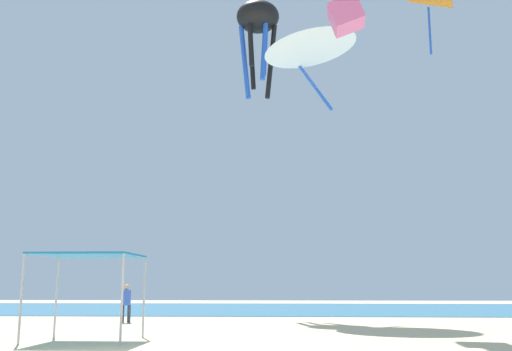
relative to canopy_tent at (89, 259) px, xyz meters
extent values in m
cube|color=teal|center=(2.32, 26.42, -2.45)|extent=(110.00, 24.06, 0.03)
cylinder|color=#B2B2B7|center=(-1.46, -1.30, -1.18)|extent=(0.07, 0.07, 2.56)
cylinder|color=#B2B2B7|center=(1.46, -1.30, -1.18)|extent=(0.07, 0.07, 2.56)
cylinder|color=#B2B2B7|center=(-1.46, 1.30, -1.18)|extent=(0.07, 0.07, 2.56)
cylinder|color=#B2B2B7|center=(1.46, 1.30, -1.18)|extent=(0.07, 0.07, 2.56)
cube|color=#1972B7|center=(0.00, 0.00, 0.12)|extent=(2.99, 2.67, 0.06)
cylinder|color=#33384C|center=(-1.06, 8.95, -2.07)|extent=(0.15, 0.15, 0.78)
cylinder|color=#33384C|center=(-1.31, 8.78, -2.07)|extent=(0.15, 0.15, 0.78)
cylinder|color=blue|center=(-1.18, 8.86, -1.34)|extent=(0.41, 0.41, 0.68)
sphere|color=tan|center=(-1.18, 8.86, -0.88)|extent=(0.25, 0.25, 0.25)
cylinder|color=blue|center=(14.09, 12.96, 13.02)|extent=(0.16, 0.16, 2.76)
cube|color=pink|center=(8.85, 6.64, 11.02)|extent=(1.73, 1.44, 1.56)
ellipsoid|color=black|center=(4.42, 16.24, 15.66)|extent=(3.61, 3.61, 1.91)
cylinder|color=black|center=(4.02, 15.53, 13.60)|extent=(0.44, 0.55, 2.97)
cylinder|color=blue|center=(4.83, 15.54, 13.16)|extent=(0.49, 0.62, 3.85)
cylinder|color=black|center=(5.23, 16.25, 12.72)|extent=(0.76, 0.30, 4.72)
cylinder|color=blue|center=(4.81, 16.95, 13.60)|extent=(0.44, 0.55, 2.97)
cylinder|color=black|center=(4.01, 16.94, 13.16)|extent=(0.49, 0.62, 3.85)
cylinder|color=blue|center=(3.61, 16.23, 12.72)|extent=(0.76, 0.30, 4.72)
cone|color=white|center=(7.37, 11.70, 12.03)|extent=(5.55, 5.48, 1.77)
cylinder|color=blue|center=(7.60, 13.82, 10.44)|extent=(2.30, 0.42, 3.36)
camera|label=1|loc=(6.20, -18.24, -0.82)|focal=41.69mm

